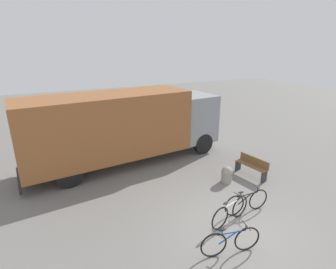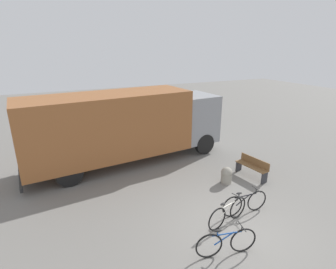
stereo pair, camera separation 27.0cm
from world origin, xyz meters
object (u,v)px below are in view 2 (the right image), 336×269
Objects in this scene: bicycle_near at (226,242)px; bicycle_far at (245,203)px; bollard_near_bench at (226,175)px; bicycle_middle at (228,213)px; delivery_truck at (125,124)px; park_bench at (252,166)px.

bicycle_near and bicycle_far have the same top height.
bicycle_far is at bearing -110.32° from bollard_near_bench.
bicycle_near is 2.43× the size of bollard_near_bench.
bollard_near_bench is at bearing 41.44° from bicycle_middle.
bicycle_near is at bearing -141.22° from bicycle_middle.
delivery_truck is at bearing 107.64° from bicycle_near.
bollard_near_bench is (0.72, 1.93, -0.04)m from bicycle_far.
bollard_near_bench is at bearing 73.89° from bicycle_far.
bicycle_middle is at bearing 63.43° from bicycle_near.
bollard_near_bench is (3.06, -3.76, -1.52)m from delivery_truck.
bicycle_near is 3.98m from bollard_near_bench.
bicycle_far reaches higher than park_bench.
bicycle_middle is at bearing -126.10° from bollard_near_bench.
bicycle_middle is 2.64m from bollard_near_bench.
bicycle_middle is 2.42× the size of bollard_near_bench.
delivery_truck reaches higher than bicycle_middle.
park_bench reaches higher than bollard_near_bench.
park_bench is 0.88× the size of bicycle_far.
delivery_truck reaches higher than bicycle_near.
bicycle_far is (1.68, 1.25, 0.00)m from bicycle_near.
delivery_truck is 5.67× the size of bicycle_near.
bicycle_middle is at bearing 118.07° from park_bench.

